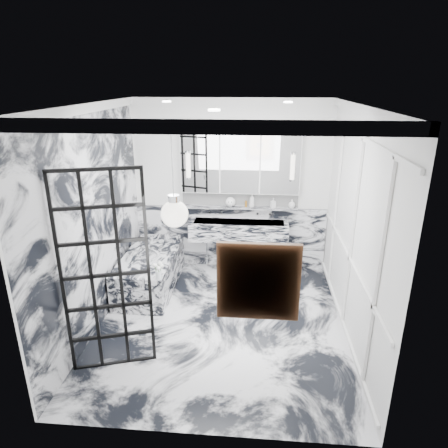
# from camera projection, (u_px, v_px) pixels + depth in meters

# --- Properties ---
(floor) EXTENTS (3.60, 3.60, 0.00)m
(floor) POSITION_uv_depth(u_px,v_px,m) (221.00, 322.00, 5.33)
(floor) COLOR silver
(floor) RESTS_ON ground
(ceiling) EXTENTS (3.60, 3.60, 0.00)m
(ceiling) POSITION_uv_depth(u_px,v_px,m) (220.00, 104.00, 4.38)
(ceiling) COLOR white
(ceiling) RESTS_ON wall_back
(wall_back) EXTENTS (3.60, 0.00, 3.60)m
(wall_back) POSITION_uv_depth(u_px,v_px,m) (231.00, 187.00, 6.54)
(wall_back) COLOR white
(wall_back) RESTS_ON floor
(wall_front) EXTENTS (3.60, 0.00, 3.60)m
(wall_front) POSITION_uv_depth(u_px,v_px,m) (199.00, 301.00, 3.17)
(wall_front) COLOR white
(wall_front) RESTS_ON floor
(wall_left) EXTENTS (0.00, 3.60, 3.60)m
(wall_left) POSITION_uv_depth(u_px,v_px,m) (93.00, 220.00, 4.98)
(wall_left) COLOR white
(wall_left) RESTS_ON floor
(wall_right) EXTENTS (0.00, 3.60, 3.60)m
(wall_right) POSITION_uv_depth(u_px,v_px,m) (355.00, 228.00, 4.72)
(wall_right) COLOR white
(wall_right) RESTS_ON floor
(marble_clad_back) EXTENTS (3.18, 0.05, 1.05)m
(marble_clad_back) POSITION_uv_depth(u_px,v_px,m) (230.00, 237.00, 6.82)
(marble_clad_back) COLOR silver
(marble_clad_back) RESTS_ON floor
(marble_clad_left) EXTENTS (0.02, 3.56, 2.68)m
(marble_clad_left) POSITION_uv_depth(u_px,v_px,m) (95.00, 225.00, 5.00)
(marble_clad_left) COLOR silver
(marble_clad_left) RESTS_ON floor
(panel_molding) EXTENTS (0.03, 3.40, 2.30)m
(panel_molding) POSITION_uv_depth(u_px,v_px,m) (352.00, 236.00, 4.76)
(panel_molding) COLOR white
(panel_molding) RESTS_ON floor
(soap_bottle_a) EXTENTS (0.09, 0.09, 0.23)m
(soap_bottle_a) POSITION_uv_depth(u_px,v_px,m) (252.00, 200.00, 6.49)
(soap_bottle_a) COLOR #8C5919
(soap_bottle_a) RESTS_ON ledge
(soap_bottle_b) EXTENTS (0.09, 0.10, 0.16)m
(soap_bottle_b) POSITION_uv_depth(u_px,v_px,m) (273.00, 203.00, 6.48)
(soap_bottle_b) COLOR #4C4C51
(soap_bottle_b) RESTS_ON ledge
(soap_bottle_c) EXTENTS (0.12, 0.12, 0.15)m
(soap_bottle_c) POSITION_uv_depth(u_px,v_px,m) (292.00, 204.00, 6.46)
(soap_bottle_c) COLOR silver
(soap_bottle_c) RESTS_ON ledge
(face_pot) EXTENTS (0.17, 0.17, 0.17)m
(face_pot) POSITION_uv_depth(u_px,v_px,m) (230.00, 202.00, 6.54)
(face_pot) COLOR white
(face_pot) RESTS_ON ledge
(amber_bottle) EXTENTS (0.04, 0.04, 0.10)m
(amber_bottle) POSITION_uv_depth(u_px,v_px,m) (246.00, 204.00, 6.52)
(amber_bottle) COLOR #8C5919
(amber_bottle) RESTS_ON ledge
(flower_vase) EXTENTS (0.08, 0.08, 0.12)m
(flower_vase) POSITION_uv_depth(u_px,v_px,m) (159.00, 275.00, 5.29)
(flower_vase) COLOR silver
(flower_vase) RESTS_ON bathtub
(crittall_door) EXTENTS (0.85, 0.30, 2.25)m
(crittall_door) POSITION_uv_depth(u_px,v_px,m) (106.00, 275.00, 4.18)
(crittall_door) COLOR black
(crittall_door) RESTS_ON floor
(artwork) EXTENTS (0.55, 0.05, 0.55)m
(artwork) POSITION_uv_depth(u_px,v_px,m) (258.00, 282.00, 3.11)
(artwork) COLOR orange
(artwork) RESTS_ON wall_front
(pendant_light) EXTENTS (0.24, 0.24, 0.24)m
(pendant_light) POSITION_uv_depth(u_px,v_px,m) (175.00, 214.00, 3.46)
(pendant_light) COLOR white
(pendant_light) RESTS_ON ceiling
(trough_sink) EXTENTS (1.60, 0.45, 0.30)m
(trough_sink) POSITION_uv_depth(u_px,v_px,m) (239.00, 230.00, 6.53)
(trough_sink) COLOR silver
(trough_sink) RESTS_ON wall_back
(ledge) EXTENTS (1.90, 0.14, 0.04)m
(ledge) POSITION_uv_depth(u_px,v_px,m) (239.00, 208.00, 6.57)
(ledge) COLOR silver
(ledge) RESTS_ON wall_back
(subway_tile) EXTENTS (1.90, 0.03, 0.23)m
(subway_tile) POSITION_uv_depth(u_px,v_px,m) (240.00, 199.00, 6.58)
(subway_tile) COLOR white
(subway_tile) RESTS_ON wall_back
(mirror_cabinet) EXTENTS (1.90, 0.16, 1.00)m
(mirror_cabinet) POSITION_uv_depth(u_px,v_px,m) (240.00, 162.00, 6.31)
(mirror_cabinet) COLOR white
(mirror_cabinet) RESTS_ON wall_back
(sconce_left) EXTENTS (0.07, 0.07, 0.40)m
(sconce_left) POSITION_uv_depth(u_px,v_px,m) (188.00, 165.00, 6.31)
(sconce_left) COLOR white
(sconce_left) RESTS_ON mirror_cabinet
(sconce_right) EXTENTS (0.07, 0.07, 0.40)m
(sconce_right) POSITION_uv_depth(u_px,v_px,m) (293.00, 167.00, 6.17)
(sconce_right) COLOR white
(sconce_right) RESTS_ON mirror_cabinet
(bathtub) EXTENTS (0.75, 1.65, 0.55)m
(bathtub) POSITION_uv_depth(u_px,v_px,m) (151.00, 270.00, 6.17)
(bathtub) COLOR silver
(bathtub) RESTS_ON floor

